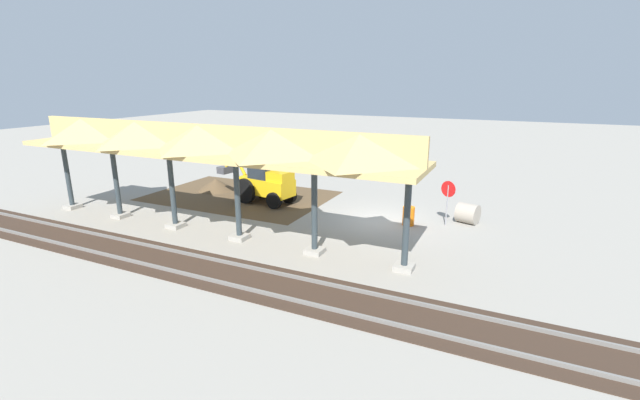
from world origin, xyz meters
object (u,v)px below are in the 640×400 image
backhoe (264,180)px  concrete_pipe (468,213)px  stop_sign (448,194)px  traffic_barrel (408,216)px

backhoe → concrete_pipe: (-10.82, -1.11, -0.78)m
stop_sign → backhoe: backhoe is taller
traffic_barrel → stop_sign: bearing=-157.0°
backhoe → concrete_pipe: size_ratio=4.39×
stop_sign → traffic_barrel: size_ratio=2.41×
backhoe → traffic_barrel: backhoe is taller
stop_sign → backhoe: bearing=1.6°
stop_sign → backhoe: (9.94, 0.27, -0.29)m
backhoe → traffic_barrel: (-8.31, 0.42, -0.82)m
stop_sign → traffic_barrel: stop_sign is taller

